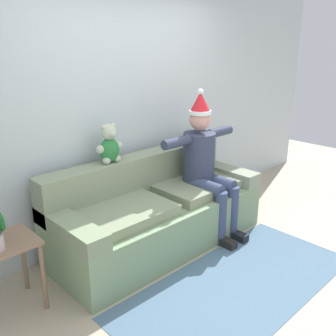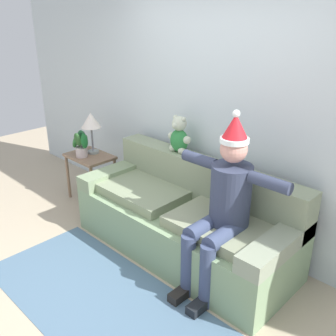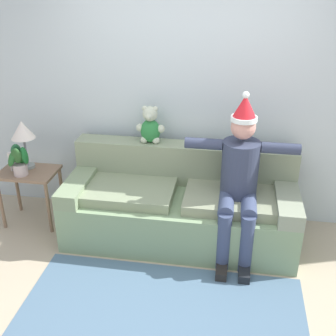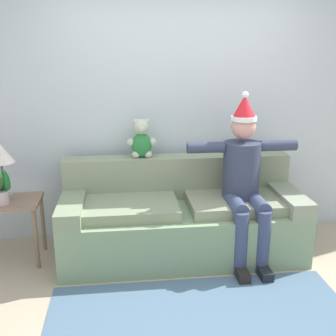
% 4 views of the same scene
% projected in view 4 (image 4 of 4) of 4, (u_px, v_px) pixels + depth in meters
% --- Properties ---
extents(ground_plane, '(10.00, 10.00, 0.00)m').
position_uv_depth(ground_plane, '(201.00, 315.00, 3.02)').
color(ground_plane, tan).
extents(back_wall, '(7.00, 0.10, 2.70)m').
position_uv_depth(back_wall, '(174.00, 106.00, 4.12)').
color(back_wall, silver).
rests_on(back_wall, ground_plane).
extents(couch, '(2.23, 0.89, 0.89)m').
position_uv_depth(couch, '(181.00, 218.00, 3.90)').
color(couch, gray).
rests_on(couch, ground_plane).
extents(person_seated, '(1.02, 0.77, 1.55)m').
position_uv_depth(person_seated, '(244.00, 177.00, 3.68)').
color(person_seated, '#333A52').
rests_on(person_seated, ground_plane).
extents(teddy_bear, '(0.29, 0.17, 0.38)m').
position_uv_depth(teddy_bear, '(142.00, 140.00, 3.92)').
color(teddy_bear, '#2A7D3B').
rests_on(teddy_bear, couch).
extents(side_table, '(0.58, 0.41, 0.60)m').
position_uv_depth(side_table, '(8.00, 211.00, 3.68)').
color(side_table, '#82654E').
rests_on(side_table, ground_plane).
extents(table_lamp, '(0.24, 0.24, 0.51)m').
position_uv_depth(table_lamp, '(0.00, 156.00, 3.62)').
color(table_lamp, gray).
rests_on(table_lamp, side_table).
extents(area_rug, '(2.28, 1.04, 0.01)m').
position_uv_depth(area_rug, '(202.00, 317.00, 3.00)').
color(area_rug, slate).
rests_on(area_rug, ground_plane).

